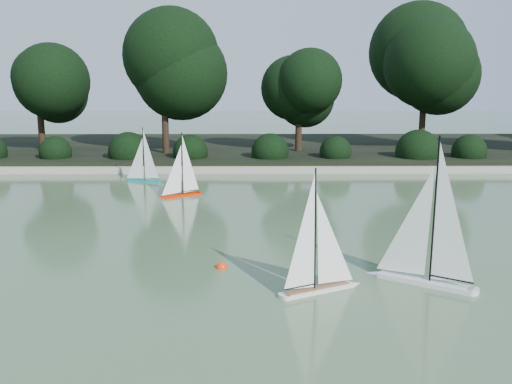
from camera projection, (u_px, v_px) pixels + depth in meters
ground at (292, 301)px, 6.43m from camera, size 80.00×80.00×0.00m
pond_coping at (268, 170)px, 15.24m from camera, size 40.00×0.35×0.18m
far_bank at (265, 149)px, 19.15m from camera, size 40.00×8.00×0.30m
tree_line at (307, 73)px, 17.15m from camera, size 26.31×3.93×4.39m
shrub_hedge at (267, 152)px, 16.05m from camera, size 29.10×1.10×1.10m
sailboat_white_a at (417, 259)px, 6.95m from camera, size 1.26×0.94×1.93m
sailboat_white_b at (324, 271)px, 6.70m from camera, size 1.08×0.66×1.57m
sailboat_orange at (178, 186)px, 12.13m from camera, size 0.95×0.71×1.45m
sailboat_teal at (140, 172)px, 13.93m from camera, size 1.02×0.46×1.41m
race_buoy at (222, 268)px, 7.56m from camera, size 0.16×0.16×0.16m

